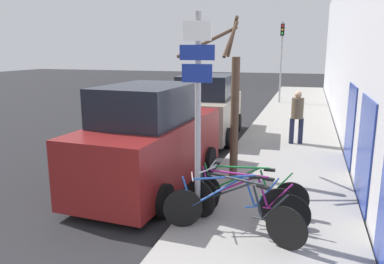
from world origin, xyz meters
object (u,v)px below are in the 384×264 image
(bicycle_0, at_px, (239,209))
(bicycle_3, at_px, (246,192))
(bicycle_1, at_px, (230,204))
(parked_car_1, at_px, (207,109))
(bicycle_2, at_px, (244,201))
(parked_car_0, at_px, (151,141))
(pedestrian_near, at_px, (297,113))
(traffic_light, at_px, (282,51))
(signpost, at_px, (198,108))
(street_tree, at_px, (232,105))

(bicycle_0, height_order, bicycle_3, bicycle_0)
(bicycle_1, distance_m, parked_car_1, 7.31)
(bicycle_2, bearing_deg, parked_car_0, 69.76)
(parked_car_0, bearing_deg, bicycle_2, -29.15)
(parked_car_0, bearing_deg, bicycle_0, -35.74)
(bicycle_0, distance_m, bicycle_1, 0.24)
(pedestrian_near, bearing_deg, traffic_light, 78.04)
(bicycle_0, height_order, traffic_light, traffic_light)
(bicycle_1, xyz_separation_m, bicycle_3, (0.16, 0.69, -0.01))
(parked_car_0, xyz_separation_m, parked_car_1, (-0.07, 5.19, -0.05))
(parked_car_0, xyz_separation_m, pedestrian_near, (3.05, 4.61, 0.05))
(pedestrian_near, bearing_deg, bicycle_3, -116.34)
(signpost, distance_m, pedestrian_near, 6.49)
(bicycle_3, xyz_separation_m, parked_car_1, (-2.44, 6.24, 0.51))
(signpost, bearing_deg, parked_car_0, 134.27)
(bicycle_1, xyz_separation_m, traffic_light, (-0.45, 16.13, 2.49))
(bicycle_2, distance_m, traffic_light, 16.09)
(signpost, distance_m, bicycle_1, 1.73)
(signpost, relative_size, parked_car_1, 0.78)
(bicycle_3, height_order, pedestrian_near, pedestrian_near)
(bicycle_1, xyz_separation_m, bicycle_2, (0.20, 0.25, -0.01))
(bicycle_2, bearing_deg, bicycle_1, 153.27)
(bicycle_2, height_order, traffic_light, traffic_light)
(bicycle_1, bearing_deg, parked_car_0, 32.15)
(parked_car_1, bearing_deg, bicycle_1, -75.14)
(bicycle_0, distance_m, traffic_light, 16.48)
(bicycle_0, bearing_deg, traffic_light, 26.37)
(bicycle_0, relative_size, street_tree, 0.59)
(parked_car_0, relative_size, traffic_light, 1.06)
(bicycle_2, relative_size, parked_car_0, 0.47)
(bicycle_1, xyz_separation_m, street_tree, (-0.51, 2.57, 1.33))
(bicycle_3, height_order, parked_car_0, parked_car_0)
(traffic_light, bearing_deg, signpost, -90.62)
(street_tree, height_order, traffic_light, traffic_light)
(bicycle_3, relative_size, parked_car_0, 0.48)
(parked_car_1, xyz_separation_m, pedestrian_near, (3.12, -0.58, 0.09))
(bicycle_3, bearing_deg, pedestrian_near, -8.14)
(parked_car_0, relative_size, street_tree, 1.28)
(pedestrian_near, bearing_deg, parked_car_1, 150.06)
(bicycle_1, relative_size, traffic_light, 0.48)
(bicycle_2, height_order, parked_car_1, parked_car_1)
(signpost, distance_m, street_tree, 2.48)
(parked_car_0, bearing_deg, pedestrian_near, 59.22)
(signpost, height_order, parked_car_1, signpost)
(parked_car_0, bearing_deg, parked_car_1, 93.48)
(street_tree, bearing_deg, traffic_light, 89.73)
(bicycle_1, distance_m, pedestrian_near, 6.43)
(bicycle_0, relative_size, bicycle_2, 0.97)
(bicycle_2, xyz_separation_m, pedestrian_near, (0.65, 6.10, 0.59))
(pedestrian_near, bearing_deg, parked_car_0, -142.97)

